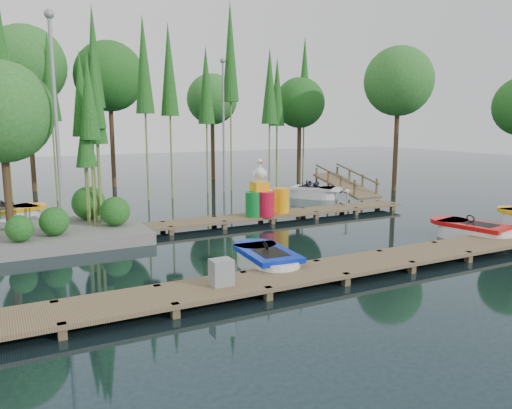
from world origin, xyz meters
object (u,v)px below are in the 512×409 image
drum_cluster (261,199)px  boat_red (472,232)px  boat_yellow_far (8,215)px  utility_cabinet (221,272)px  island (28,144)px  yellow_barrel (281,200)px  boat_blue (267,261)px

drum_cluster → boat_red: bearing=-49.2°
boat_red → boat_yellow_far: (-13.62, 10.30, 0.03)m
utility_cabinet → drum_cluster: 8.30m
boat_red → island: bearing=140.8°
boat_yellow_far → drum_cluster: bearing=-29.7°
island → drum_cluster: island is taller
island → boat_yellow_far: 4.71m
yellow_barrel → boat_yellow_far: bearing=155.3°
boat_red → yellow_barrel: 7.09m
island → boat_red: 14.82m
utility_cabinet → drum_cluster: bearing=55.6°
boat_blue → boat_red: size_ratio=0.93×
drum_cluster → boat_yellow_far: bearing=152.1°
yellow_barrel → drum_cluster: bearing=-170.8°
boat_blue → utility_cabinet: (-1.88, -1.32, 0.34)m
boat_yellow_far → drum_cluster: 9.85m
boat_yellow_far → yellow_barrel: boat_yellow_far is taller
boat_blue → drum_cluster: (2.81, 5.53, 0.69)m
island → boat_yellow_far: size_ratio=2.18×
boat_blue → boat_red: bearing=3.1°
boat_red → utility_cabinet: utility_cabinet is taller
island → boat_blue: bearing=-51.3°
island → utility_cabinet: (3.30, -7.79, -2.59)m
utility_cabinet → drum_cluster: (4.69, 6.84, 0.35)m
boat_yellow_far → utility_cabinet: boat_yellow_far is taller
boat_blue → yellow_barrel: bearing=60.8°
boat_blue → island: bearing=133.1°
boat_yellow_far → utility_cabinet: size_ratio=5.27×
island → boat_red: (12.91, -6.65, -2.92)m
yellow_barrel → utility_cabinet: bearing=-129.0°
boat_yellow_far → utility_cabinet: (4.00, -11.44, 0.29)m
boat_blue → drum_cluster: size_ratio=1.24×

